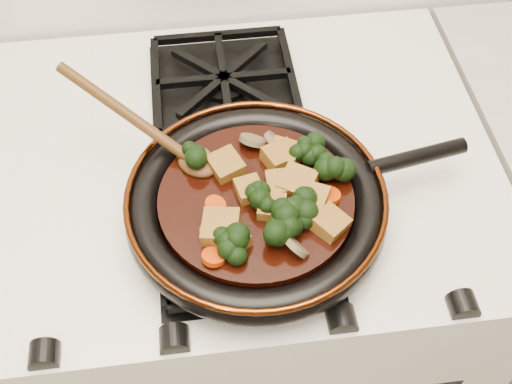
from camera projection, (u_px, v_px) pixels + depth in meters
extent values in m
cube|color=white|center=(240.00, 302.00, 1.29)|extent=(0.76, 0.60, 0.90)
cylinder|color=black|center=(256.00, 209.00, 0.83)|extent=(0.31, 0.31, 0.01)
torus|color=black|center=(256.00, 205.00, 0.83)|extent=(0.34, 0.34, 0.04)
torus|color=#4B200A|center=(256.00, 195.00, 0.81)|extent=(0.33, 0.33, 0.01)
cylinder|color=black|center=(417.00, 157.00, 0.85)|extent=(0.14, 0.05, 0.02)
cylinder|color=black|center=(256.00, 202.00, 0.82)|extent=(0.25, 0.25, 0.02)
cube|color=brown|center=(272.00, 208.00, 0.79)|extent=(0.04, 0.04, 0.02)
cube|color=brown|center=(311.00, 200.00, 0.80)|extent=(0.06, 0.06, 0.03)
cube|color=brown|center=(280.00, 184.00, 0.82)|extent=(0.04, 0.04, 0.02)
cube|color=brown|center=(280.00, 157.00, 0.84)|extent=(0.05, 0.05, 0.03)
cube|color=brown|center=(230.00, 239.00, 0.76)|extent=(0.05, 0.05, 0.03)
cube|color=brown|center=(297.00, 183.00, 0.81)|extent=(0.06, 0.06, 0.03)
cube|color=brown|center=(284.00, 154.00, 0.84)|extent=(0.05, 0.06, 0.02)
cube|color=brown|center=(226.00, 165.00, 0.83)|extent=(0.05, 0.05, 0.02)
cube|color=brown|center=(221.00, 228.00, 0.77)|extent=(0.05, 0.05, 0.03)
cube|color=brown|center=(330.00, 223.00, 0.78)|extent=(0.06, 0.05, 0.03)
cube|color=brown|center=(249.00, 190.00, 0.81)|extent=(0.04, 0.04, 0.02)
cylinder|color=#C03505|center=(211.00, 230.00, 0.77)|extent=(0.03, 0.03, 0.02)
cylinder|color=#C03505|center=(215.00, 205.00, 0.80)|extent=(0.03, 0.03, 0.02)
cylinder|color=#C03505|center=(328.00, 196.00, 0.81)|extent=(0.03, 0.03, 0.01)
cylinder|color=#C03505|center=(214.00, 257.00, 0.75)|extent=(0.03, 0.03, 0.02)
cylinder|color=#C03505|center=(276.00, 146.00, 0.86)|extent=(0.03, 0.03, 0.02)
cylinder|color=brown|center=(201.00, 160.00, 0.84)|extent=(0.04, 0.04, 0.03)
cylinder|color=brown|center=(275.00, 142.00, 0.86)|extent=(0.04, 0.04, 0.03)
cylinder|color=brown|center=(253.00, 140.00, 0.86)|extent=(0.05, 0.05, 0.03)
cylinder|color=brown|center=(296.00, 246.00, 0.76)|extent=(0.04, 0.05, 0.03)
ellipsoid|color=#4A2B0F|center=(198.00, 164.00, 0.84)|extent=(0.07, 0.07, 0.02)
cylinder|color=#4A2B0F|center=(128.00, 115.00, 0.84)|extent=(0.02, 0.02, 0.22)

